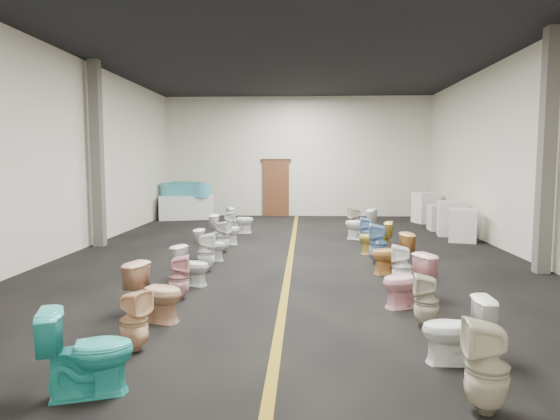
# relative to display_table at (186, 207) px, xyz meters

# --- Properties ---
(floor) EXTENTS (16.00, 16.00, 0.00)m
(floor) POSITION_rel_display_table_xyz_m (3.98, -6.76, -0.42)
(floor) COLOR black
(floor) RESTS_ON ground
(ceiling) EXTENTS (16.00, 16.00, 0.00)m
(ceiling) POSITION_rel_display_table_xyz_m (3.98, -6.76, 4.08)
(ceiling) COLOR black
(ceiling) RESTS_ON ground
(wall_back) EXTENTS (10.00, 0.00, 10.00)m
(wall_back) POSITION_rel_display_table_xyz_m (3.98, 1.24, 1.83)
(wall_back) COLOR beige
(wall_back) RESTS_ON ground
(wall_front) EXTENTS (10.00, 0.00, 10.00)m
(wall_front) POSITION_rel_display_table_xyz_m (3.98, -14.76, 1.83)
(wall_front) COLOR beige
(wall_front) RESTS_ON ground
(wall_left) EXTENTS (0.00, 16.00, 16.00)m
(wall_left) POSITION_rel_display_table_xyz_m (-1.02, -6.76, 1.83)
(wall_left) COLOR beige
(wall_left) RESTS_ON ground
(wall_right) EXTENTS (0.00, 16.00, 16.00)m
(wall_right) POSITION_rel_display_table_xyz_m (8.98, -6.76, 1.83)
(wall_right) COLOR beige
(wall_right) RESTS_ON ground
(aisle_stripe) EXTENTS (0.12, 15.60, 0.01)m
(aisle_stripe) POSITION_rel_display_table_xyz_m (3.98, -6.76, -0.42)
(aisle_stripe) COLOR #826212
(aisle_stripe) RESTS_ON floor
(back_door) EXTENTS (1.00, 0.10, 2.10)m
(back_door) POSITION_rel_display_table_xyz_m (3.18, 1.18, 0.63)
(back_door) COLOR #562D19
(back_door) RESTS_ON floor
(door_frame) EXTENTS (1.15, 0.08, 0.10)m
(door_frame) POSITION_rel_display_table_xyz_m (3.18, 1.19, 1.70)
(door_frame) COLOR #331C11
(door_frame) RESTS_ON back_door
(column_left) EXTENTS (0.25, 0.25, 4.50)m
(column_left) POSITION_rel_display_table_xyz_m (-0.77, -5.76, 1.83)
(column_left) COLOR #59544C
(column_left) RESTS_ON floor
(column_right) EXTENTS (0.25, 0.25, 4.50)m
(column_right) POSITION_rel_display_table_xyz_m (8.73, -8.26, 1.83)
(column_right) COLOR #59544C
(column_right) RESTS_ON floor
(display_table) EXTENTS (2.09, 1.44, 0.85)m
(display_table) POSITION_rel_display_table_xyz_m (0.00, 0.00, 0.00)
(display_table) COLOR silver
(display_table) RESTS_ON floor
(bathtub) EXTENTS (1.85, 0.83, 0.55)m
(bathtub) POSITION_rel_display_table_xyz_m (-0.00, 0.00, 0.65)
(bathtub) COLOR teal
(bathtub) RESTS_ON display_table
(appliance_crate_a) EXTENTS (0.83, 0.83, 0.86)m
(appliance_crate_a) POSITION_rel_display_table_xyz_m (8.38, -4.66, 0.00)
(appliance_crate_a) COLOR silver
(appliance_crate_a) RESTS_ON floor
(appliance_crate_b) EXTENTS (0.82, 0.82, 0.97)m
(appliance_crate_b) POSITION_rel_display_table_xyz_m (8.38, -3.63, 0.06)
(appliance_crate_b) COLOR silver
(appliance_crate_b) RESTS_ON floor
(appliance_crate_c) EXTENTS (0.70, 0.70, 0.77)m
(appliance_crate_c) POSITION_rel_display_table_xyz_m (8.38, -2.55, -0.04)
(appliance_crate_c) COLOR beige
(appliance_crate_c) RESTS_ON floor
(appliance_crate_d) EXTENTS (0.89, 0.89, 1.03)m
(appliance_crate_d) POSITION_rel_display_table_xyz_m (8.38, -0.70, 0.09)
(appliance_crate_d) COLOR white
(appliance_crate_d) RESTS_ON floor
(toilet_left_0) EXTENTS (0.89, 0.68, 0.80)m
(toilet_left_0) POSITION_rel_display_table_xyz_m (2.36, -13.50, -0.02)
(toilet_left_0) COLOR #2BB3AC
(toilet_left_0) RESTS_ON floor
(toilet_left_1) EXTENTS (0.41, 0.41, 0.69)m
(toilet_left_1) POSITION_rel_display_table_xyz_m (2.42, -12.46, -0.08)
(toilet_left_1) COLOR #F5C092
(toilet_left_1) RESTS_ON floor
(toilet_left_2) EXTENTS (0.84, 0.63, 0.76)m
(toilet_left_2) POSITION_rel_display_table_xyz_m (2.35, -11.42, -0.04)
(toilet_left_2) COLOR tan
(toilet_left_2) RESTS_ON floor
(toilet_left_3) EXTENTS (0.36, 0.35, 0.68)m
(toilet_left_3) POSITION_rel_display_table_xyz_m (2.40, -10.41, -0.08)
(toilet_left_3) COLOR pink
(toilet_left_3) RESTS_ON floor
(toilet_left_4) EXTENTS (0.73, 0.57, 0.66)m
(toilet_left_4) POSITION_rel_display_table_xyz_m (2.39, -9.51, -0.09)
(toilet_left_4) COLOR silver
(toilet_left_4) RESTS_ON floor
(toilet_left_5) EXTENTS (0.36, 0.36, 0.74)m
(toilet_left_5) POSITION_rel_display_table_xyz_m (2.42, -8.46, -0.05)
(toilet_left_5) COLOR white
(toilet_left_5) RESTS_ON floor
(toilet_left_6) EXTENTS (0.70, 0.46, 0.66)m
(toilet_left_6) POSITION_rel_display_table_xyz_m (2.31, -7.44, -0.09)
(toilet_left_6) COLOR silver
(toilet_left_6) RESTS_ON floor
(toilet_left_7) EXTENTS (0.43, 0.42, 0.74)m
(toilet_left_7) POSITION_rel_display_table_xyz_m (2.41, -6.50, -0.06)
(toilet_left_7) COLOR silver
(toilet_left_7) RESTS_ON floor
(toilet_left_8) EXTENTS (0.78, 0.50, 0.75)m
(toilet_left_8) POSITION_rel_display_table_xyz_m (2.30, -5.39, -0.05)
(toilet_left_8) COLOR white
(toilet_left_8) RESTS_ON floor
(toilet_left_9) EXTENTS (0.35, 0.34, 0.74)m
(toilet_left_9) POSITION_rel_display_table_xyz_m (2.25, -4.42, -0.05)
(toilet_left_9) COLOR silver
(toilet_left_9) RESTS_ON floor
(toilet_left_10) EXTENTS (0.85, 0.64, 0.77)m
(toilet_left_10) POSITION_rel_display_table_xyz_m (2.43, -3.47, -0.04)
(toilet_left_10) COLOR white
(toilet_left_10) RESTS_ON floor
(toilet_right_0) EXTENTS (0.40, 0.39, 0.80)m
(toilet_right_0) POSITION_rel_display_table_xyz_m (5.81, -13.66, -0.02)
(toilet_right_0) COLOR beige
(toilet_right_0) RESTS_ON floor
(toilet_right_1) EXTENTS (0.70, 0.40, 0.71)m
(toilet_right_1) POSITION_rel_display_table_xyz_m (5.86, -12.64, -0.07)
(toilet_right_1) COLOR white
(toilet_right_1) RESTS_ON floor
(toilet_right_2) EXTENTS (0.35, 0.34, 0.68)m
(toilet_right_2) POSITION_rel_display_table_xyz_m (5.83, -11.51, -0.08)
(toilet_right_2) COLOR beige
(toilet_right_2) RESTS_ON floor
(toilet_right_3) EXTENTS (0.85, 0.68, 0.76)m
(toilet_right_3) POSITION_rel_display_table_xyz_m (5.76, -10.63, -0.04)
(toilet_right_3) COLOR #FCB4BC
(toilet_right_3) RESTS_ON floor
(toilet_right_4) EXTENTS (0.40, 0.39, 0.73)m
(toilet_right_4) POSITION_rel_display_table_xyz_m (5.88, -9.61, -0.06)
(toilet_right_4) COLOR white
(toilet_right_4) RESTS_ON floor
(toilet_right_5) EXTENTS (0.81, 0.55, 0.77)m
(toilet_right_5) POSITION_rel_display_table_xyz_m (5.90, -8.52, -0.04)
(toilet_right_5) COLOR #CA8941
(toilet_right_5) RESTS_ON floor
(toilet_right_6) EXTENTS (0.42, 0.42, 0.83)m
(toilet_right_6) POSITION_rel_display_table_xyz_m (5.79, -7.61, -0.01)
(toilet_right_6) COLOR #6F9ECC
(toilet_right_6) RESTS_ON floor
(toilet_right_7) EXTENTS (0.81, 0.57, 0.75)m
(toilet_right_7) POSITION_rel_display_table_xyz_m (5.87, -6.60, -0.05)
(toilet_right_7) COLOR gold
(toilet_right_7) RESTS_ON floor
(toilet_right_8) EXTENTS (0.37, 0.36, 0.72)m
(toilet_right_8) POSITION_rel_display_table_xyz_m (5.80, -5.60, -0.06)
(toilet_right_8) COLOR #70A6DA
(toilet_right_8) RESTS_ON floor
(toilet_right_9) EXTENTS (0.94, 0.76, 0.84)m
(toilet_right_9) POSITION_rel_display_table_xyz_m (5.76, -4.47, -0.01)
(toilet_right_9) COLOR white
(toilet_right_9) RESTS_ON floor
(toilet_right_10) EXTENTS (0.46, 0.46, 0.77)m
(toilet_right_10) POSITION_rel_display_table_xyz_m (5.72, -3.56, -0.04)
(toilet_right_10) COLOR beige
(toilet_right_10) RESTS_ON floor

